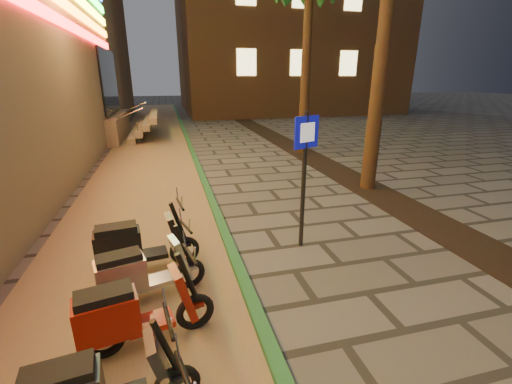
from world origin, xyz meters
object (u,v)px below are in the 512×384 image
object	(u,v)px
pedestrian_sign	(305,162)
scooter_9	(135,245)
scooter_7	(130,314)
scooter_8	(139,273)

from	to	relation	value
pedestrian_sign	scooter_9	size ratio (longest dim) A/B	1.53
pedestrian_sign	scooter_9	bearing A→B (deg)	161.93
pedestrian_sign	scooter_7	xyz separation A→B (m)	(-2.87, -1.95, -1.13)
pedestrian_sign	scooter_9	world-z (taller)	pedestrian_sign
scooter_9	scooter_7	bearing A→B (deg)	-95.48
pedestrian_sign	scooter_8	world-z (taller)	pedestrian_sign
scooter_8	scooter_9	bearing A→B (deg)	82.12
scooter_7	scooter_8	distance (m)	0.89
scooter_7	scooter_8	bearing A→B (deg)	75.32
scooter_7	scooter_9	size ratio (longest dim) A/B	0.97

